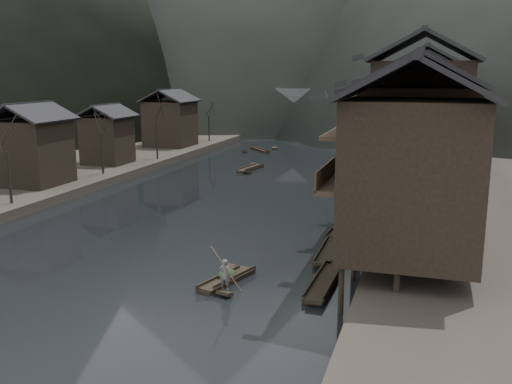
% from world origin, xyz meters
% --- Properties ---
extents(water, '(300.00, 300.00, 0.00)m').
position_xyz_m(water, '(0.00, 0.00, 0.00)').
color(water, black).
rests_on(water, ground).
extents(left_bank, '(40.00, 200.00, 1.20)m').
position_xyz_m(left_bank, '(-35.00, 40.00, 0.60)').
color(left_bank, '#2D2823').
rests_on(left_bank, ground).
extents(stilt_houses, '(9.00, 67.60, 15.41)m').
position_xyz_m(stilt_houses, '(17.28, 19.33, 8.81)').
color(stilt_houses, black).
rests_on(stilt_houses, ground).
extents(left_houses, '(8.10, 53.20, 8.73)m').
position_xyz_m(left_houses, '(-20.50, 20.12, 5.66)').
color(left_houses, black).
rests_on(left_houses, left_bank).
extents(bare_trees, '(3.56, 61.81, 7.12)m').
position_xyz_m(bare_trees, '(-17.00, 15.65, 6.23)').
color(bare_trees, black).
rests_on(bare_trees, left_bank).
extents(moored_sampans, '(2.61, 49.50, 0.47)m').
position_xyz_m(moored_sampans, '(12.09, 14.98, 0.20)').
color(moored_sampans, black).
rests_on(moored_sampans, water).
extents(midriver_boats, '(7.42, 23.44, 0.45)m').
position_xyz_m(midriver_boats, '(-5.71, 38.83, 0.20)').
color(midriver_boats, black).
rests_on(midriver_boats, water).
extents(stone_bridge, '(40.00, 6.00, 9.00)m').
position_xyz_m(stone_bridge, '(-0.00, 72.00, 5.11)').
color(stone_bridge, '#4C4C4F').
rests_on(stone_bridge, ground).
extents(hero_sampan, '(2.28, 4.98, 0.43)m').
position_xyz_m(hero_sampan, '(7.08, -8.09, 0.20)').
color(hero_sampan, black).
rests_on(hero_sampan, water).
extents(cargo_heap, '(1.09, 1.43, 0.65)m').
position_xyz_m(cargo_heap, '(7.02, -7.87, 0.76)').
color(cargo_heap, black).
rests_on(cargo_heap, hero_sampan).
extents(boatman, '(0.67, 0.44, 1.85)m').
position_xyz_m(boatman, '(7.58, -9.74, 1.36)').
color(boatman, '#57575A').
rests_on(boatman, hero_sampan).
extents(bamboo_pole, '(1.41, 1.73, 3.41)m').
position_xyz_m(bamboo_pole, '(7.78, -9.74, 3.99)').
color(bamboo_pole, '#8C7A51').
rests_on(bamboo_pole, boatman).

